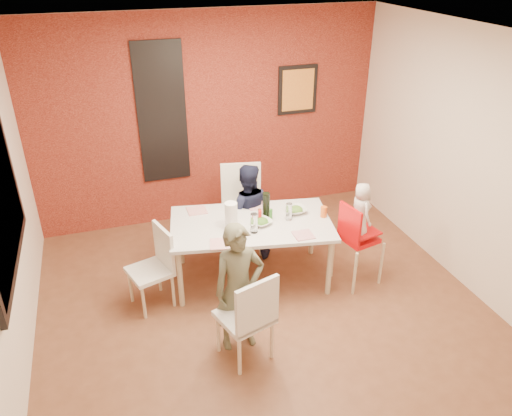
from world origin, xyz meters
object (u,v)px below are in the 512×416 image
object	(u,v)px
paper_towel_roll	(231,216)
toddler	(361,211)
dining_table	(251,227)
chair_far	(242,202)
chair_near	(250,315)
wine_bottle	(266,206)
child_far	(247,212)
chair_left	(156,263)
child_near	(239,288)
high_chair	(356,236)

from	to	relation	value
paper_towel_roll	toddler	bearing A→B (deg)	-15.23
dining_table	chair_far	distance (m)	0.73
dining_table	chair_far	size ratio (longest dim) A/B	1.78
chair_near	wine_bottle	size ratio (longest dim) A/B	3.08
chair_near	chair_far	world-z (taller)	chair_far
chair_near	child_far	bearing A→B (deg)	-123.69
chair_left	child_near	bearing A→B (deg)	18.93
high_chair	child_near	distance (m)	1.57
child_far	toddler	xyz separation A→B (m)	(0.98, -0.87, 0.29)
chair_near	child_near	distance (m)	0.27
chair_left	child_far	xyz separation A→B (m)	(1.15, 0.57, 0.11)
high_chair	wine_bottle	distance (m)	1.02
chair_far	wine_bottle	bearing A→B (deg)	-72.30
chair_left	wine_bottle	bearing A→B (deg)	79.52
chair_near	high_chair	size ratio (longest dim) A/B	0.96
toddler	paper_towel_roll	size ratio (longest dim) A/B	2.12
chair_far	wine_bottle	distance (m)	0.73
wine_bottle	paper_towel_roll	bearing A→B (deg)	-167.26
chair_left	wine_bottle	world-z (taller)	wine_bottle
chair_left	paper_towel_roll	size ratio (longest dim) A/B	2.92
chair_left	child_near	distance (m)	1.08
chair_far	child_near	world-z (taller)	child_near
child_far	toddler	size ratio (longest dim) A/B	1.88
high_chair	child_far	xyz separation A→B (m)	(-0.96, 0.88, 0.01)
high_chair	toddler	distance (m)	0.30
dining_table	child_far	distance (m)	0.48
chair_far	chair_left	distance (m)	1.43
chair_near	child_far	xyz separation A→B (m)	(0.49, 1.67, 0.07)
high_chair	child_near	xyz separation A→B (m)	(-1.47, -0.55, 0.06)
chair_far	toddler	size ratio (longest dim) A/B	1.67
child_near	paper_towel_roll	distance (m)	0.96
wine_bottle	paper_towel_roll	distance (m)	0.43
chair_left	child_far	bearing A→B (deg)	99.11
chair_near	chair_left	xyz separation A→B (m)	(-0.66, 1.10, -0.03)
chair_left	paper_towel_roll	distance (m)	0.91
chair_near	dining_table	bearing A→B (deg)	-125.63
toddler	paper_towel_roll	world-z (taller)	toddler
child_near	dining_table	bearing A→B (deg)	65.30
chair_near	high_chair	xyz separation A→B (m)	(1.45, 0.79, 0.07)
high_chair	child_far	distance (m)	1.30
wine_bottle	dining_table	bearing A→B (deg)	-166.33
child_near	paper_towel_roll	world-z (taller)	child_near
paper_towel_roll	dining_table	bearing A→B (deg)	12.01
chair_far	child_near	size ratio (longest dim) A/B	0.82
toddler	chair_near	bearing A→B (deg)	117.21
high_chair	paper_towel_roll	distance (m)	1.37
chair_far	child_far	size ratio (longest dim) A/B	0.88
chair_left	wine_bottle	xyz separation A→B (m)	(1.24, 0.15, 0.38)
wine_bottle	paper_towel_roll	world-z (taller)	wine_bottle
toddler	wine_bottle	distance (m)	1.00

